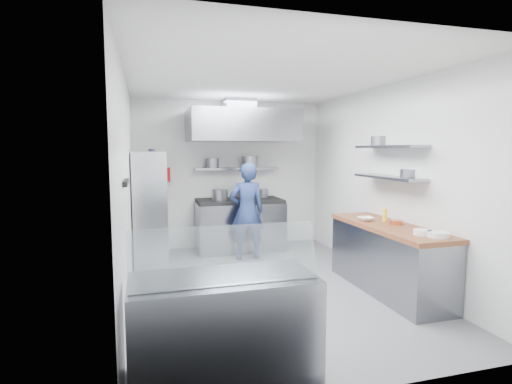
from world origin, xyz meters
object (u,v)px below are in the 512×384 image
object	(u,v)px
chef	(247,211)
wire_rack	(150,211)
gas_range	(240,226)
display_case	(224,327)

from	to	relation	value
chef	wire_rack	distance (m)	1.61
gas_range	chef	distance (m)	0.77
gas_range	display_case	xyz separation A→B (m)	(-1.10, -4.10, -0.03)
gas_range	wire_rack	distance (m)	1.89
wire_rack	display_case	size ratio (longest dim) A/B	1.23
display_case	chef	bearing A→B (deg)	72.68
chef	gas_range	bearing A→B (deg)	-91.03
wire_rack	display_case	world-z (taller)	wire_rack
wire_rack	chef	bearing A→B (deg)	5.50
chef	display_case	size ratio (longest dim) A/B	1.11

